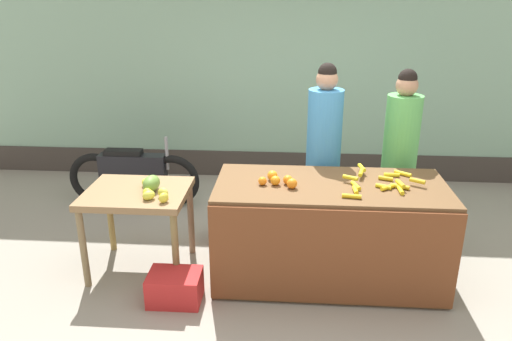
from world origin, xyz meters
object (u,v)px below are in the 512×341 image
object	(u,v)px
vendor_woman_blue_shirt	(323,156)
produce_crate	(175,287)
produce_sack	(226,213)
vendor_woman_green_shirt	(399,158)
parked_motorcycle	(133,174)

from	to	relation	value
vendor_woman_blue_shirt	produce_crate	distance (m)	1.91
vendor_woman_blue_shirt	produce_sack	distance (m)	1.18
vendor_woman_green_shirt	parked_motorcycle	size ratio (longest dim) A/B	1.12
vendor_woman_blue_shirt	parked_motorcycle	bearing A→B (deg)	161.78
parked_motorcycle	vendor_woman_blue_shirt	bearing A→B (deg)	-18.22
vendor_woman_green_shirt	produce_sack	world-z (taller)	vendor_woman_green_shirt
produce_crate	produce_sack	bearing A→B (deg)	76.25
produce_crate	produce_sack	world-z (taller)	produce_sack
vendor_woman_blue_shirt	vendor_woman_green_shirt	world-z (taller)	vendor_woman_blue_shirt
vendor_woman_green_shirt	produce_crate	bearing A→B (deg)	-148.23
parked_motorcycle	vendor_woman_green_shirt	bearing A→B (deg)	-12.58
vendor_woman_blue_shirt	produce_crate	size ratio (longest dim) A/B	4.19
parked_motorcycle	produce_crate	size ratio (longest dim) A/B	3.64
produce_crate	parked_motorcycle	bearing A→B (deg)	116.18
parked_motorcycle	produce_sack	distance (m)	1.45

